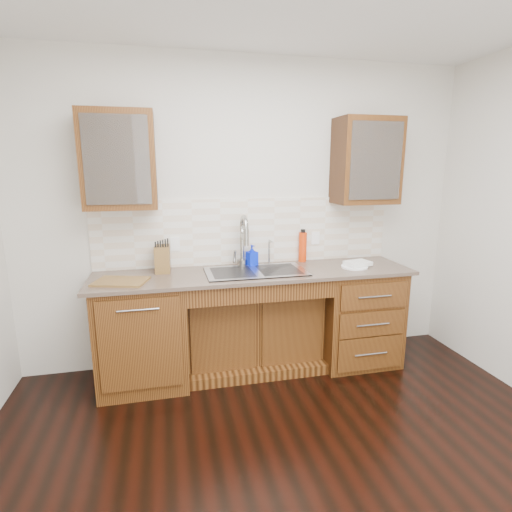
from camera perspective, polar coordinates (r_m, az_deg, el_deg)
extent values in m
cube|color=black|center=(2.64, 7.98, -31.29)|extent=(4.00, 3.50, 0.10)
cube|color=beige|center=(3.66, -1.41, 5.93)|extent=(4.00, 0.10, 2.70)
cube|color=#593014|center=(3.48, -15.86, -10.49)|extent=(0.70, 0.62, 0.88)
cube|color=#593014|center=(3.66, -0.46, -10.30)|extent=(1.20, 0.44, 0.70)
cube|color=#593014|center=(3.86, 13.90, -8.05)|extent=(0.70, 0.62, 0.88)
cube|color=#84705B|center=(3.39, -0.09, -2.47)|extent=(2.70, 0.65, 0.03)
cube|color=beige|center=(3.62, -1.20, 3.54)|extent=(2.70, 0.02, 0.59)
cube|color=#9E9EA5|center=(3.39, -0.04, -3.67)|extent=(0.84, 0.46, 0.19)
cylinder|color=#999993|center=(3.53, -1.98, 1.73)|extent=(0.04, 0.04, 0.40)
cylinder|color=#999993|center=(3.61, 1.90, 0.68)|extent=(0.02, 0.02, 0.24)
cube|color=#593014|center=(3.36, -18.95, 12.78)|extent=(0.55, 0.34, 0.75)
cube|color=#593014|center=(3.79, 15.45, 12.91)|extent=(0.55, 0.34, 0.75)
cube|color=white|center=(3.55, -11.48, 1.71)|extent=(0.08, 0.01, 0.12)
cube|color=white|center=(3.81, 8.47, 2.56)|extent=(0.08, 0.01, 0.12)
imported|color=#061FDF|center=(3.55, -0.59, 0.07)|extent=(0.11, 0.11, 0.19)
cylinder|color=red|center=(3.74, 6.68, 1.28)|extent=(0.08, 0.08, 0.27)
cylinder|color=white|center=(3.62, 13.89, -1.50)|extent=(0.24, 0.24, 0.01)
cube|color=white|center=(3.65, 14.33, -1.00)|extent=(0.24, 0.20, 0.03)
cube|color=brown|center=(3.45, -13.22, -0.39)|extent=(0.13, 0.20, 0.22)
cube|color=#A5702B|center=(3.23, -18.75, -3.47)|extent=(0.44, 0.37, 0.02)
imported|color=white|center=(3.37, -21.30, 11.77)|extent=(0.17, 0.17, 0.10)
imported|color=silver|center=(3.35, -18.09, 11.92)|extent=(0.12, 0.12, 0.09)
imported|color=silver|center=(3.72, 13.34, 12.20)|extent=(0.14, 0.14, 0.09)
imported|color=white|center=(3.84, 16.93, 11.99)|extent=(0.12, 0.12, 0.09)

